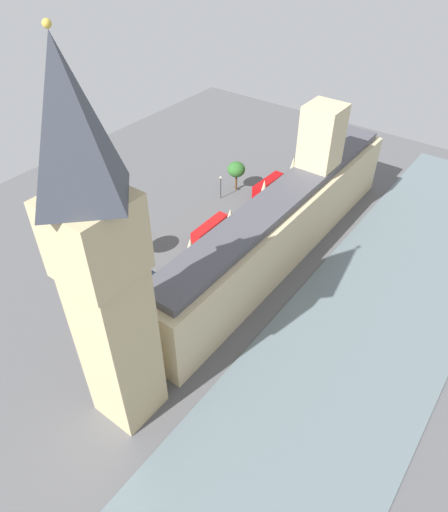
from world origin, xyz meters
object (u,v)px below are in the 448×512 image
object	(u,v)px
double_decker_bus_leading	(268,187)
car_blue_opposite_hall	(247,212)
parliament_building	(285,219)
plane_tree_kerbside	(129,232)
street_lamp_corner	(221,183)
car_silver_under_trees	(151,278)
plane_tree_midblock	(236,170)
double_decker_bus_by_river_gate	(210,231)
clock_tower	(101,266)
pedestrian_near_tower	(224,259)
car_black_trailing	(134,309)
car_yellow_cab_far_end	(294,173)

from	to	relation	value
double_decker_bus_leading	car_blue_opposite_hall	world-z (taller)	double_decker_bus_leading
parliament_building	car_blue_opposite_hall	size ratio (longest dim) A/B	18.15
plane_tree_kerbside	street_lamp_corner	distance (m)	30.95
car_silver_under_trees	plane_tree_kerbside	distance (m)	10.69
plane_tree_midblock	double_decker_bus_by_river_gate	bearing A→B (deg)	111.06
clock_tower	double_decker_bus_by_river_gate	bearing A→B (deg)	-68.39
street_lamp_corner	pedestrian_near_tower	bearing A→B (deg)	128.74
double_decker_bus_by_river_gate	car_black_trailing	world-z (taller)	double_decker_bus_by_river_gate
car_yellow_cab_far_end	plane_tree_kerbside	size ratio (longest dim) A/B	0.44
car_black_trailing	plane_tree_midblock	distance (m)	48.86
plane_tree_midblock	clock_tower	bearing A→B (deg)	111.42
parliament_building	double_decker_bus_leading	xyz separation A→B (m)	(14.76, -17.00, -5.78)
car_yellow_cab_far_end	double_decker_bus_leading	bearing A→B (deg)	-90.88
car_black_trailing	plane_tree_kerbside	world-z (taller)	plane_tree_kerbside
clock_tower	car_silver_under_trees	size ratio (longest dim) A/B	13.38
double_decker_bus_leading	street_lamp_corner	size ratio (longest dim) A/B	1.70
double_decker_bus_leading	car_silver_under_trees	xyz separation A→B (m)	(1.27, 41.46, -1.75)
double_decker_bus_by_river_gate	car_blue_opposite_hall	bearing A→B (deg)	-95.04
pedestrian_near_tower	plane_tree_midblock	world-z (taller)	plane_tree_midblock
plane_tree_midblock	pedestrian_near_tower	bearing A→B (deg)	120.79
car_silver_under_trees	plane_tree_kerbside	xyz separation A→B (m)	(8.04, -2.76, 6.50)
clock_tower	car_blue_opposite_hall	distance (m)	61.60
pedestrian_near_tower	plane_tree_kerbside	world-z (taller)	plane_tree_kerbside
parliament_building	street_lamp_corner	world-z (taller)	parliament_building
parliament_building	double_decker_bus_by_river_gate	bearing A→B (deg)	24.32
double_decker_bus_leading	car_silver_under_trees	world-z (taller)	double_decker_bus_leading
plane_tree_kerbside	car_silver_under_trees	bearing A→B (deg)	161.07
car_black_trailing	plane_tree_kerbside	size ratio (longest dim) A/B	0.43
clock_tower	car_blue_opposite_hall	world-z (taller)	clock_tower
parliament_building	car_blue_opposite_hall	distance (m)	17.14
car_yellow_cab_far_end	car_silver_under_trees	xyz separation A→B (m)	(1.64, 54.57, 0.00)
car_blue_opposite_hall	pedestrian_near_tower	xyz separation A→B (m)	(-5.99, 17.24, -0.14)
street_lamp_corner	parliament_building	bearing A→B (deg)	159.07
car_yellow_cab_far_end	car_silver_under_trees	bearing A→B (deg)	-91.00
car_silver_under_trees	car_black_trailing	bearing A→B (deg)	110.79
plane_tree_kerbside	pedestrian_near_tower	bearing A→B (deg)	-145.61
plane_tree_midblock	double_decker_bus_leading	bearing A→B (deg)	-165.80
double_decker_bus_by_river_gate	clock_tower	bearing A→B (deg)	110.55
double_decker_bus_leading	plane_tree_midblock	world-z (taller)	plane_tree_midblock
car_black_trailing	parliament_building	bearing A→B (deg)	65.38
plane_tree_midblock	street_lamp_corner	xyz separation A→B (m)	(0.63, 5.78, -1.48)
car_blue_opposite_hall	plane_tree_midblock	world-z (taller)	plane_tree_midblock
car_yellow_cab_far_end	street_lamp_corner	bearing A→B (deg)	-113.35
plane_tree_midblock	plane_tree_kerbside	size ratio (longest dim) A/B	0.80
double_decker_bus_leading	street_lamp_corner	xyz separation A→B (m)	(9.02, 7.91, 1.71)
double_decker_bus_leading	plane_tree_kerbside	world-z (taller)	plane_tree_kerbside
pedestrian_near_tower	street_lamp_corner	world-z (taller)	street_lamp_corner
parliament_building	plane_tree_midblock	distance (m)	27.64
car_blue_opposite_hall	plane_tree_kerbside	bearing A→B (deg)	-110.57
clock_tower	car_black_trailing	xyz separation A→B (m)	(13.69, -14.03, -27.24)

